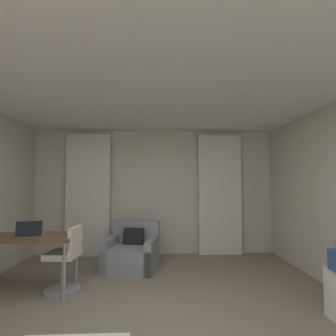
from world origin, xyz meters
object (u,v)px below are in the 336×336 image
object	(u,v)px
desk	(26,241)
laptop	(30,233)
desk_chair	(65,262)
armchair	(132,253)

from	to	relation	value
desk	laptop	size ratio (longest dim) A/B	3.56
desk_chair	desk	bearing A→B (deg)	179.54
armchair	desk_chair	distance (m)	1.28
armchair	desk_chair	size ratio (longest dim) A/B	1.12
armchair	desk_chair	world-z (taller)	desk_chair
laptop	armchair	bearing A→B (deg)	39.08
armchair	laptop	size ratio (longest dim) A/B	2.68
desk	desk_chair	xyz separation A→B (m)	(0.53, -0.00, -0.30)
desk	desk_chair	world-z (taller)	desk_chair
desk_chair	armchair	bearing A→B (deg)	49.91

